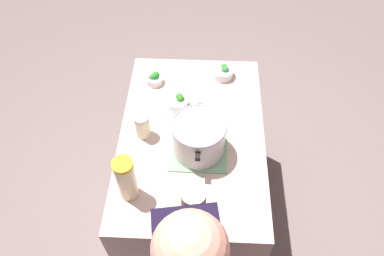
{
  "coord_description": "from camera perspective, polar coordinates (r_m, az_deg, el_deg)",
  "views": [
    {
      "loc": [
        1.23,
        0.05,
        2.5
      ],
      "look_at": [
        0.0,
        0.0,
        0.94
      ],
      "focal_mm": 34.86,
      "sensor_mm": 36.0,
      "label": 1
    }
  ],
  "objects": [
    {
      "name": "mason_jar",
      "position": [
        1.98,
        -7.58,
        0.41
      ],
      "size": [
        0.09,
        0.09,
        0.15
      ],
      "color": "beige",
      "rests_on": "counter_slab"
    },
    {
      "name": "dish_cloth",
      "position": [
        1.96,
        0.98,
        -3.27
      ],
      "size": [
        0.29,
        0.3,
        0.01
      ],
      "primitive_type": "cube",
      "color": "#75A978",
      "rests_on": "counter_slab"
    },
    {
      "name": "ground_plane",
      "position": [
        2.78,
        0.0,
        -12.1
      ],
      "size": [
        8.0,
        8.0,
        0.0
      ],
      "primitive_type": "plane",
      "color": "#6F605E"
    },
    {
      "name": "cooking_pot",
      "position": [
        1.87,
        1.03,
        -1.36
      ],
      "size": [
        0.34,
        0.27,
        0.2
      ],
      "color": "#B7B7BC",
      "rests_on": "dish_cloth"
    },
    {
      "name": "broccoli_bowl_front",
      "position": [
        2.28,
        -5.76,
        7.55
      ],
      "size": [
        0.1,
        0.1,
        0.07
      ],
      "color": "silver",
      "rests_on": "counter_slab"
    },
    {
      "name": "counter_slab",
      "position": [
        2.39,
        0.0,
        -7.38
      ],
      "size": [
        1.2,
        0.78,
        0.89
      ],
      "primitive_type": "cube",
      "color": "#C3A596",
      "rests_on": "ground_plane"
    },
    {
      "name": "broccoli_bowl_back",
      "position": [
        2.14,
        -2.17,
        4.06
      ],
      "size": [
        0.12,
        0.12,
        0.07
      ],
      "color": "silver",
      "rests_on": "counter_slab"
    },
    {
      "name": "lemonade_pitcher",
      "position": [
        1.74,
        -10.03,
        -7.67
      ],
      "size": [
        0.09,
        0.09,
        0.26
      ],
      "color": "beige",
      "rests_on": "counter_slab"
    },
    {
      "name": "broccoli_bowl_center",
      "position": [
        2.31,
        4.79,
        8.53
      ],
      "size": [
        0.13,
        0.13,
        0.08
      ],
      "color": "silver",
      "rests_on": "counter_slab"
    }
  ]
}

